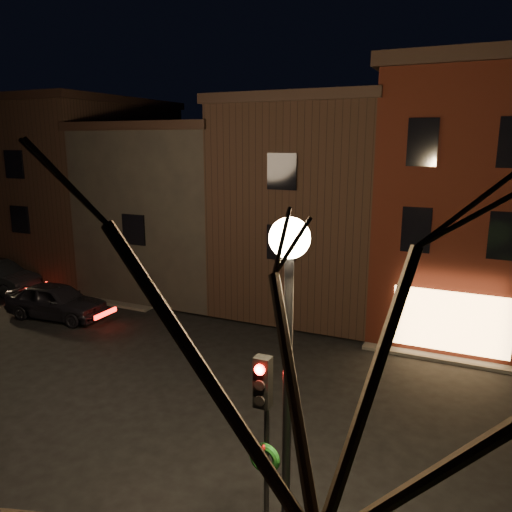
{
  "coord_description": "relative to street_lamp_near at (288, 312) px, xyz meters",
  "views": [
    {
      "loc": [
        8.7,
        -12.58,
        7.65
      ],
      "look_at": [
        0.62,
        4.97,
        3.2
      ],
      "focal_mm": 35.0,
      "sensor_mm": 36.0,
      "label": 1
    }
  ],
  "objects": [
    {
      "name": "traffic_signal",
      "position": [
        -0.6,
        0.49,
        -2.37
      ],
      "size": [
        0.58,
        0.38,
        4.05
      ],
      "color": "black",
      "rests_on": "sidewalk_near_right"
    },
    {
      "name": "row_building_c",
      "position": [
        -19.2,
        16.5,
        -0.09
      ],
      "size": [
        7.3,
        10.3,
        9.9
      ],
      "color": "black",
      "rests_on": "ground"
    },
    {
      "name": "parked_car_a",
      "position": [
        -14.3,
        8.81,
        -4.39
      ],
      "size": [
        4.77,
        2.25,
        1.58
      ],
      "primitive_type": "imported",
      "rotation": [
        0.0,
        0.0,
        1.66
      ],
      "color": "black",
      "rests_on": "ground"
    },
    {
      "name": "row_building_a",
      "position": [
        -4.7,
        16.5,
        -0.34
      ],
      "size": [
        7.3,
        10.3,
        9.4
      ],
      "color": "black",
      "rests_on": "ground"
    },
    {
      "name": "sidewalk_far_left",
      "position": [
        -26.2,
        26.0,
        -5.12
      ],
      "size": [
        30.0,
        30.0,
        0.12
      ],
      "primitive_type": "cube",
      "color": "#2D2B28",
      "rests_on": "ground"
    },
    {
      "name": "corner_building",
      "position": [
        1.8,
        15.47,
        0.22
      ],
      "size": [
        6.5,
        8.5,
        10.5
      ],
      "color": "#3D120A",
      "rests_on": "ground"
    },
    {
      "name": "street_lamp_near",
      "position": [
        0.0,
        0.0,
        0.0
      ],
      "size": [
        0.6,
        0.6,
        6.48
      ],
      "color": "black",
      "rests_on": "sidewalk_near_right"
    },
    {
      "name": "bare_tree_right",
      "position": [
        1.3,
        -2.5,
        0.97
      ],
      "size": [
        6.4,
        6.4,
        8.5
      ],
      "color": "black",
      "rests_on": "sidewalk_near_right"
    },
    {
      "name": "row_building_b",
      "position": [
        -11.95,
        16.5,
        -0.85
      ],
      "size": [
        7.8,
        10.3,
        8.4
      ],
      "color": "black",
      "rests_on": "ground"
    },
    {
      "name": "ground",
      "position": [
        -6.2,
        6.0,
        -5.18
      ],
      "size": [
        120.0,
        120.0,
        0.0
      ],
      "primitive_type": "plane",
      "color": "black",
      "rests_on": "ground"
    }
  ]
}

